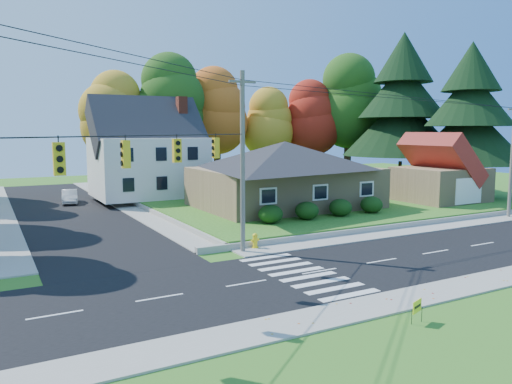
# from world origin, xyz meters

# --- Properties ---
(ground) EXTENTS (120.00, 120.00, 0.00)m
(ground) POSITION_xyz_m (0.00, 0.00, 0.00)
(ground) COLOR #3D7923
(road_main) EXTENTS (90.00, 8.00, 0.02)m
(road_main) POSITION_xyz_m (0.00, 0.00, 0.01)
(road_main) COLOR black
(road_main) RESTS_ON ground
(road_cross) EXTENTS (8.00, 44.00, 0.02)m
(road_cross) POSITION_xyz_m (-8.00, 26.00, 0.01)
(road_cross) COLOR black
(road_cross) RESTS_ON ground
(sidewalk_north) EXTENTS (90.00, 2.00, 0.08)m
(sidewalk_north) POSITION_xyz_m (0.00, 5.00, 0.04)
(sidewalk_north) COLOR #9C9A90
(sidewalk_north) RESTS_ON ground
(sidewalk_south) EXTENTS (90.00, 2.00, 0.08)m
(sidewalk_south) POSITION_xyz_m (0.00, -5.00, 0.04)
(sidewalk_south) COLOR #9C9A90
(sidewalk_south) RESTS_ON ground
(lawn) EXTENTS (30.00, 30.00, 0.50)m
(lawn) POSITION_xyz_m (13.00, 21.00, 0.25)
(lawn) COLOR #3D7923
(lawn) RESTS_ON ground
(ranch_house) EXTENTS (14.60, 10.60, 5.40)m
(ranch_house) POSITION_xyz_m (8.00, 16.00, 3.27)
(ranch_house) COLOR tan
(ranch_house) RESTS_ON lawn
(colonial_house) EXTENTS (10.40, 8.40, 9.60)m
(colonial_house) POSITION_xyz_m (0.04, 28.00, 4.58)
(colonial_house) COLOR silver
(colonial_house) RESTS_ON lawn
(garage) EXTENTS (7.30, 6.30, 4.60)m
(garage) POSITION_xyz_m (22.00, 11.99, 2.84)
(garage) COLOR tan
(garage) RESTS_ON lawn
(hedge_row) EXTENTS (10.70, 1.70, 1.27)m
(hedge_row) POSITION_xyz_m (7.50, 9.80, 1.14)
(hedge_row) COLOR #163A10
(hedge_row) RESTS_ON lawn
(traffic_infrastructure) EXTENTS (38.10, 10.66, 10.00)m
(traffic_infrastructure) POSITION_xyz_m (-0.15, 1.35, 5.15)
(traffic_infrastructure) COLOR #666059
(traffic_infrastructure) RESTS_ON ground
(tree_lot_0) EXTENTS (6.72, 6.72, 12.51)m
(tree_lot_0) POSITION_xyz_m (-2.00, 34.00, 8.31)
(tree_lot_0) COLOR #3F2A19
(tree_lot_0) RESTS_ON lawn
(tree_lot_1) EXTENTS (7.84, 7.84, 14.60)m
(tree_lot_1) POSITION_xyz_m (4.00, 33.00, 9.61)
(tree_lot_1) COLOR #3F2A19
(tree_lot_1) RESTS_ON lawn
(tree_lot_2) EXTENTS (7.28, 7.28, 13.56)m
(tree_lot_2) POSITION_xyz_m (10.00, 34.00, 8.96)
(tree_lot_2) COLOR #3F2A19
(tree_lot_2) RESTS_ON lawn
(tree_lot_3) EXTENTS (6.16, 6.16, 11.47)m
(tree_lot_3) POSITION_xyz_m (16.00, 33.00, 7.65)
(tree_lot_3) COLOR #3F2A19
(tree_lot_3) RESTS_ON lawn
(tree_lot_4) EXTENTS (6.72, 6.72, 12.51)m
(tree_lot_4) POSITION_xyz_m (22.00, 32.00, 8.31)
(tree_lot_4) COLOR #3F2A19
(tree_lot_4) RESTS_ON lawn
(tree_lot_5) EXTENTS (8.40, 8.40, 15.64)m
(tree_lot_5) POSITION_xyz_m (26.00, 30.00, 10.27)
(tree_lot_5) COLOR #3F2A19
(tree_lot_5) RESTS_ON lawn
(conifer_east_a) EXTENTS (12.80, 12.80, 16.96)m
(conifer_east_a) POSITION_xyz_m (27.00, 22.00, 9.39)
(conifer_east_a) COLOR #3F2A19
(conifer_east_a) RESTS_ON lawn
(conifer_east_b) EXTENTS (11.20, 11.20, 14.84)m
(conifer_east_b) POSITION_xyz_m (28.00, 14.00, 8.28)
(conifer_east_b) COLOR #3F2A19
(conifer_east_b) RESTS_ON lawn
(white_car) EXTENTS (1.89, 4.01, 1.27)m
(white_car) POSITION_xyz_m (-7.06, 29.76, 0.66)
(white_car) COLOR beige
(white_car) RESTS_ON road_cross
(fire_hydrant) EXTENTS (0.53, 0.41, 0.93)m
(fire_hydrant) POSITION_xyz_m (-0.51, 5.57, 0.44)
(fire_hydrant) COLOR yellow
(fire_hydrant) RESTS_ON ground
(yard_sign) EXTENTS (0.64, 0.26, 0.84)m
(yard_sign) POSITION_xyz_m (-0.83, -6.97, 0.60)
(yard_sign) COLOR black
(yard_sign) RESTS_ON ground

